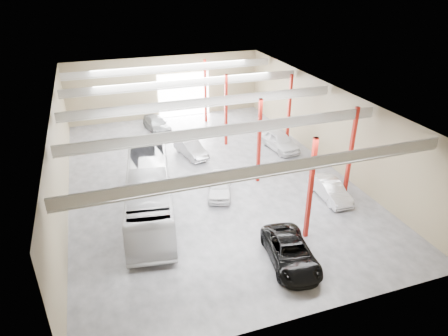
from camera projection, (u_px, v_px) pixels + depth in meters
depot_shell at (205, 119)px, 31.81m from camera, size 22.12×32.12×7.06m
coach_bus at (149, 192)px, 27.92m from camera, size 4.75×12.82×3.49m
black_sedan at (291, 252)px, 23.59m from camera, size 3.28×5.72×1.50m
car_row_a at (220, 185)px, 30.80m from camera, size 3.06×4.64×1.47m
car_row_b at (191, 148)px, 37.04m from camera, size 2.55×4.70×1.47m
car_row_c at (157, 124)px, 42.85m from camera, size 2.74×5.19×1.43m
car_right_near at (330, 190)px, 30.23m from camera, size 1.71×4.48×1.46m
car_right_far at (279, 141)px, 38.37m from camera, size 2.58×5.20×1.70m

